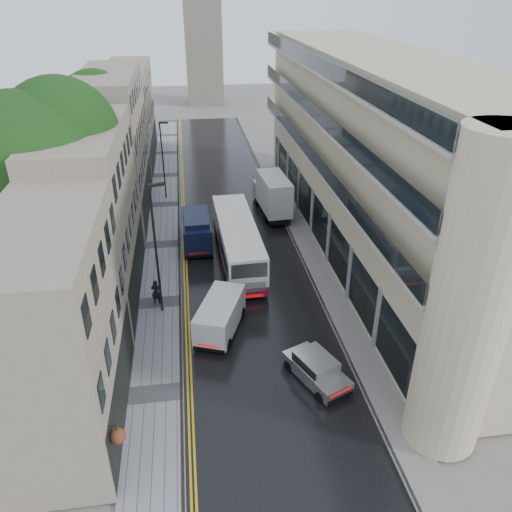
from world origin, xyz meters
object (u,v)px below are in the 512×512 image
object	(u,v)px
lamp_post_near	(156,252)
lamp_post_far	(163,161)
white_van	(197,330)
navy_van	(185,240)
tree_near	(33,205)
white_lorry	(266,202)
pedestrian	(156,292)
silver_hatchback	(321,390)
tree_far	(79,152)
cream_bus	(227,264)

from	to	relation	value
lamp_post_near	lamp_post_far	world-z (taller)	lamp_post_near
white_van	navy_van	xyz separation A→B (m)	(-0.47, 10.82, 0.33)
tree_near	white_lorry	size ratio (longest dim) A/B	1.98
white_lorry	navy_van	xyz separation A→B (m)	(-6.99, -5.30, -0.48)
pedestrian	navy_van	bearing A→B (deg)	-91.23
silver_hatchback	tree_far	bearing A→B (deg)	97.99
lamp_post_near	tree_far	bearing A→B (deg)	96.70
tree_near	navy_van	size ratio (longest dim) A/B	2.60
white_van	pedestrian	xyz separation A→B (m)	(-2.41, 4.46, -0.08)
white_lorry	white_van	distance (m)	17.40
tree_far	white_lorry	world-z (taller)	tree_far
tree_near	silver_hatchback	bearing A→B (deg)	-36.03
white_lorry	navy_van	bearing A→B (deg)	-146.91
tree_near	cream_bus	distance (m)	12.44
pedestrian	lamp_post_near	xyz separation A→B (m)	(0.34, -0.82, 3.31)
tree_near	navy_van	world-z (taller)	tree_near
navy_van	lamp_post_near	distance (m)	7.90
white_van	lamp_post_near	world-z (taller)	lamp_post_near
cream_bus	white_van	xyz separation A→B (m)	(-2.27, -6.35, -0.51)
cream_bus	lamp_post_far	world-z (taller)	lamp_post_far
cream_bus	white_lorry	size ratio (longest dim) A/B	1.61
pedestrian	lamp_post_near	world-z (taller)	lamp_post_near
cream_bus	lamp_post_far	xyz separation A→B (m)	(-4.39, 16.51, 2.17)
white_van	tree_near	bearing A→B (deg)	169.97
tree_near	lamp_post_far	xyz separation A→B (m)	(6.77, 17.49, -3.21)
silver_hatchback	white_lorry	bearing A→B (deg)	64.83
tree_near	cream_bus	bearing A→B (deg)	5.04
tree_far	lamp_post_near	world-z (taller)	tree_far
white_van	pedestrian	size ratio (longest dim) A/B	2.67
tree_near	white_van	world-z (taller)	tree_near
tree_near	white_van	size ratio (longest dim) A/B	3.05
tree_near	tree_far	xyz separation A→B (m)	(0.30, 13.00, -0.72)
silver_hatchback	pedestrian	size ratio (longest dim) A/B	2.27
tree_far	white_lorry	size ratio (longest dim) A/B	1.77
cream_bus	silver_hatchback	size ratio (longest dim) A/B	2.91
white_lorry	white_van	xyz separation A→B (m)	(-6.52, -16.12, -0.81)
white_lorry	lamp_post_near	size ratio (longest dim) A/B	0.84
silver_hatchback	lamp_post_far	xyz separation A→B (m)	(-7.94, 28.20, 2.99)
pedestrian	lamp_post_far	size ratio (longest dim) A/B	0.24
tree_near	white_van	xyz separation A→B (m)	(8.89, -5.37, -5.89)
tree_far	silver_hatchback	size ratio (longest dim) A/B	3.21
lamp_post_near	cream_bus	bearing A→B (deg)	14.71
silver_hatchback	pedestrian	xyz separation A→B (m)	(-8.23, 9.80, 0.23)
white_lorry	pedestrian	size ratio (longest dim) A/B	4.11
tree_far	lamp_post_near	size ratio (longest dim) A/B	1.50
pedestrian	tree_far	bearing A→B (deg)	-50.31
silver_hatchback	white_van	distance (m)	7.90
tree_near	white_lorry	distance (m)	19.46
tree_near	navy_van	distance (m)	11.47
navy_van	lamp_post_far	world-z (taller)	lamp_post_far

